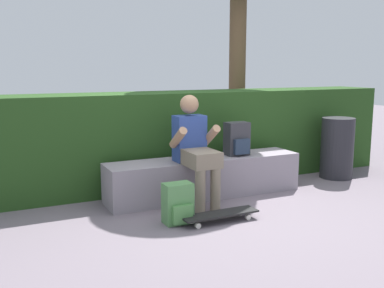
% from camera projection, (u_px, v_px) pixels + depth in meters
% --- Properties ---
extents(ground_plane, '(24.00, 24.00, 0.00)m').
position_uv_depth(ground_plane, '(222.00, 205.00, 4.99)').
color(ground_plane, slate).
extents(bench_main, '(2.37, 0.48, 0.46)m').
position_uv_depth(bench_main, '(205.00, 177.00, 5.33)').
color(bench_main, gray).
rests_on(bench_main, ground).
extents(person_skater, '(0.49, 0.62, 1.21)m').
position_uv_depth(person_skater, '(195.00, 146.00, 4.96)').
color(person_skater, '#2D4793').
rests_on(person_skater, ground).
extents(skateboard_near_person, '(0.80, 0.21, 0.09)m').
position_uv_depth(skateboard_near_person, '(220.00, 214.00, 4.45)').
color(skateboard_near_person, black).
rests_on(skateboard_near_person, ground).
extents(backpack_on_bench, '(0.28, 0.23, 0.40)m').
position_uv_depth(backpack_on_bench, '(237.00, 139.00, 5.43)').
color(backpack_on_bench, '#333338').
rests_on(backpack_on_bench, bench_main).
extents(backpack_on_ground, '(0.28, 0.23, 0.40)m').
position_uv_depth(backpack_on_ground, '(178.00, 204.00, 4.40)').
color(backpack_on_ground, '#51894C').
rests_on(backpack_on_ground, ground).
extents(hedge_row, '(6.05, 0.71, 1.20)m').
position_uv_depth(hedge_row, '(182.00, 138.00, 5.91)').
color(hedge_row, '#224319').
rests_on(hedge_row, ground).
extents(trash_bin, '(0.44, 0.44, 0.83)m').
position_uv_depth(trash_bin, '(337.00, 148.00, 6.18)').
color(trash_bin, '#232328').
rests_on(trash_bin, ground).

